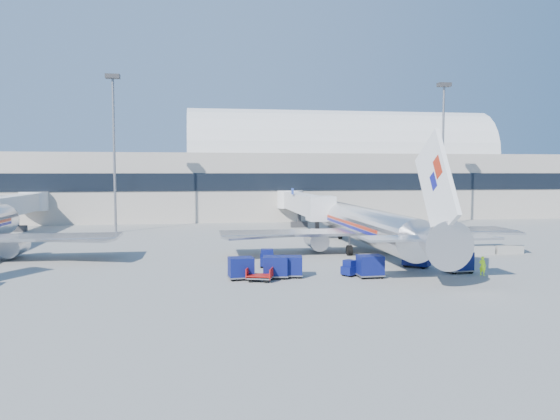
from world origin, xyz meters
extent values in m
plane|color=gray|center=(0.00, 0.00, 0.00)|extent=(260.00, 260.00, 0.00)
cube|color=#B2AA9E|center=(-25.00, 56.00, 6.00)|extent=(170.00, 28.00, 12.00)
cube|color=black|center=(-25.00, 42.05, 7.00)|extent=(170.00, 0.40, 3.00)
cylinder|color=silver|center=(20.00, 56.00, 12.00)|extent=(60.00, 18.00, 18.00)
cylinder|color=silver|center=(10.00, 6.00, 2.90)|extent=(3.80, 28.00, 3.80)
sphere|color=silver|center=(10.00, 20.00, 2.90)|extent=(3.72, 3.72, 3.72)
cone|color=silver|center=(10.00, -11.00, 3.30)|extent=(3.80, 6.00, 3.80)
cube|color=#AF220D|center=(10.00, 7.00, 3.15)|extent=(3.85, 20.16, 0.32)
cube|color=navy|center=(10.00, 7.00, 2.78)|extent=(3.85, 20.16, 0.32)
cube|color=white|center=(10.00, -11.50, 7.70)|extent=(0.35, 7.79, 8.74)
cube|color=silver|center=(10.00, -10.50, 3.50)|extent=(11.00, 3.00, 0.18)
cube|color=silver|center=(10.00, 5.00, 2.30)|extent=(32.00, 5.00, 0.28)
cylinder|color=#B7B7BC|center=(4.50, 6.50, 1.35)|extent=(2.10, 3.80, 2.10)
cylinder|color=#B7B7BC|center=(15.50, 6.50, 1.35)|extent=(2.10, 3.80, 2.10)
cylinder|color=black|center=(10.00, 17.00, 0.45)|extent=(0.40, 0.90, 0.90)
sphere|color=silver|center=(-32.00, 20.00, 2.90)|extent=(3.72, 3.72, 3.72)
cylinder|color=#B7B7BC|center=(-26.50, 6.50, 1.35)|extent=(2.10, 3.80, 2.10)
cube|color=silver|center=(7.60, 30.00, 4.00)|extent=(2.70, 24.00, 2.70)
cube|color=silver|center=(7.60, 17.80, 4.00)|extent=(3.40, 3.20, 3.20)
cylinder|color=silver|center=(7.60, 41.50, 4.00)|extent=(4.40, 4.40, 3.00)
cube|color=#2D2D30|center=(7.60, 20.00, 1.80)|extent=(0.50, 0.50, 3.00)
cube|color=#2D2D30|center=(7.60, 20.00, 0.45)|extent=(2.60, 1.00, 0.90)
cube|color=#2D2D30|center=(7.60, 33.00, 1.80)|extent=(0.50, 0.50, 3.00)
cube|color=#2D2D30|center=(7.60, 33.00, 0.45)|extent=(2.60, 1.00, 0.90)
cube|color=navy|center=(6.00, 30.00, 5.80)|extent=(0.12, 1.40, 0.90)
cube|color=silver|center=(-34.40, 30.00, 4.00)|extent=(2.70, 24.00, 2.70)
cylinder|color=silver|center=(-34.40, 41.50, 4.00)|extent=(4.40, 4.40, 3.00)
cube|color=#2D2D30|center=(-34.40, 33.00, 1.80)|extent=(0.50, 0.50, 3.00)
cube|color=#2D2D30|center=(-34.40, 33.00, 0.45)|extent=(2.60, 1.00, 0.90)
cylinder|color=slate|center=(-20.00, 30.00, 11.00)|extent=(0.36, 0.36, 22.00)
cube|color=#2D2D30|center=(-20.00, 30.00, 22.30)|extent=(2.00, 1.20, 0.60)
cylinder|color=slate|center=(30.00, 30.00, 11.00)|extent=(0.36, 0.36, 22.00)
cube|color=#2D2D30|center=(30.00, 30.00, 22.30)|extent=(2.00, 1.20, 0.60)
cube|color=#9E9E96|center=(18.00, 2.00, 0.45)|extent=(3.00, 0.55, 0.90)
cube|color=#9E9E96|center=(21.30, 2.00, 0.45)|extent=(3.00, 0.55, 0.90)
cube|color=#9E9E96|center=(24.60, 2.00, 0.45)|extent=(3.00, 0.55, 0.90)
cube|color=#0A114E|center=(4.68, -7.19, 0.50)|extent=(2.31, 2.03, 0.68)
cube|color=#0A114E|center=(4.30, -7.44, 1.04)|extent=(1.18, 1.21, 0.64)
cylinder|color=black|center=(5.05, -6.45, 0.25)|extent=(0.53, 0.45, 0.51)
cube|color=#0A114E|center=(11.51, -4.22, 0.56)|extent=(2.54, 2.46, 0.77)
cube|color=#0A114E|center=(11.13, -3.88, 1.18)|extent=(1.37, 1.38, 0.72)
cylinder|color=black|center=(12.43, -4.43, 0.29)|extent=(0.58, 0.55, 0.57)
cube|color=#0A114E|center=(-1.95, -1.62, 0.61)|extent=(1.56, 2.68, 0.83)
cube|color=#0A114E|center=(-2.01, -2.17, 1.28)|extent=(1.22, 1.12, 0.78)
cylinder|color=black|center=(-2.35, -0.68, 0.31)|extent=(0.31, 0.65, 0.62)
cube|color=#0A114E|center=(-0.70, -7.23, 1.00)|extent=(2.09, 1.73, 1.53)
cube|color=slate|center=(-0.70, -7.23, 0.23)|extent=(2.20, 1.80, 0.11)
cylinder|color=black|center=(0.11, -6.76, 0.21)|extent=(0.44, 0.23, 0.42)
cube|color=#0A114E|center=(-2.03, -7.46, 1.04)|extent=(2.12, 1.74, 1.58)
cube|color=slate|center=(-2.03, -7.46, 0.24)|extent=(2.24, 1.81, 0.11)
cylinder|color=black|center=(-1.20, -6.95, 0.22)|extent=(0.45, 0.22, 0.44)
cube|color=#0A114E|center=(-4.83, -7.53, 1.03)|extent=(2.11, 1.72, 1.57)
cube|color=slate|center=(-4.83, -7.53, 0.24)|extent=(2.22, 1.78, 0.11)
cylinder|color=black|center=(-4.14, -6.86, 0.22)|extent=(0.45, 0.22, 0.43)
cube|color=#0A114E|center=(5.78, -8.37, 1.05)|extent=(2.04, 1.61, 1.61)
cube|color=slate|center=(5.78, -8.37, 0.24)|extent=(2.16, 1.67, 0.11)
cylinder|color=black|center=(6.53, -7.73, 0.22)|extent=(0.45, 0.19, 0.44)
cube|color=#0A114E|center=(14.13, -7.35, 1.05)|extent=(2.04, 1.61, 1.60)
cube|color=slate|center=(14.13, -7.35, 0.24)|extent=(2.15, 1.67, 0.11)
cylinder|color=black|center=(14.88, -6.72, 0.22)|extent=(0.45, 0.19, 0.44)
cube|color=slate|center=(-3.43, -8.56, 0.32)|extent=(2.32, 1.92, 0.11)
cube|color=maroon|center=(-3.43, -8.56, 0.50)|extent=(2.33, 1.96, 0.07)
cylinder|color=black|center=(-2.68, -8.29, 0.18)|extent=(0.39, 0.25, 0.36)
imported|color=#A3F91A|center=(15.51, -8.78, 0.81)|extent=(0.66, 0.71, 1.62)
camera|label=1|loc=(-8.29, -51.28, 8.73)|focal=35.00mm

